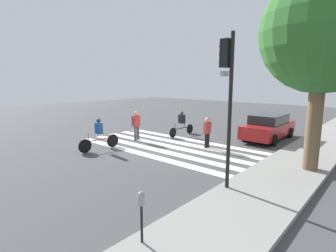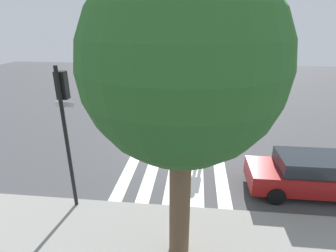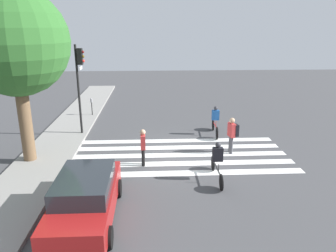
{
  "view_description": "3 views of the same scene",
  "coord_description": "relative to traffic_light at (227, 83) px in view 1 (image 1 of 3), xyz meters",
  "views": [
    {
      "loc": [
        10.46,
        9.1,
        3.53
      ],
      "look_at": [
        -0.59,
        -0.54,
        0.97
      ],
      "focal_mm": 28.0,
      "sensor_mm": 36.0,
      "label": 1
    },
    {
      "loc": [
        -0.78,
        12.46,
        6.06
      ],
      "look_at": [
        0.58,
        -0.23,
        1.05
      ],
      "focal_mm": 28.0,
      "sensor_mm": 36.0,
      "label": 2
    },
    {
      "loc": [
        -14.38,
        1.36,
        5.91
      ],
      "look_at": [
        0.2,
        0.63,
        1.39
      ],
      "focal_mm": 35.0,
      "sensor_mm": 36.0,
      "label": 3
    }
  ],
  "objects": [
    {
      "name": "crosswalk_stripes",
      "position": [
        -3.22,
        -5.17,
        -3.46
      ],
      "size": [
        4.51,
        10.0,
        0.01
      ],
      "color": "white",
      "rests_on": "ground_plane"
    },
    {
      "name": "sidewalk_curb",
      "position": [
        -3.22,
        1.08,
        -3.39
      ],
      "size": [
        36.0,
        2.5,
        0.14
      ],
      "color": "gray",
      "rests_on": "ground_plane"
    },
    {
      "name": "traffic_light",
      "position": [
        0.0,
        0.0,
        0.0
      ],
      "size": [
        0.6,
        0.5,
        4.95
      ],
      "color": "black",
      "rests_on": "ground_plane"
    },
    {
      "name": "parking_meter",
      "position": [
        3.8,
        0.19,
        -2.5
      ],
      "size": [
        0.15,
        0.15,
        1.28
      ],
      "color": "black",
      "rests_on": "ground_plane"
    },
    {
      "name": "ground_plane",
      "position": [
        -3.22,
        -5.17,
        -3.46
      ],
      "size": [
        60.0,
        60.0,
        0.0
      ],
      "primitive_type": "plane",
      "color": "#444447"
    },
    {
      "name": "pedestrian_adult_blue_shirt",
      "position": [
        -4.3,
        -3.4,
        -2.53
      ],
      "size": [
        0.46,
        0.24,
        1.64
      ],
      "rotation": [
        0.0,
        0.0,
        0.03
      ],
      "color": "black",
      "rests_on": "ground_plane"
    },
    {
      "name": "street_tree",
      "position": [
        -3.71,
        1.68,
        1.74
      ],
      "size": [
        4.39,
        4.39,
        7.44
      ],
      "color": "brown",
      "rests_on": "ground_plane"
    },
    {
      "name": "pedestrian_child_with_backpack",
      "position": [
        -3.07,
        -7.59,
        -2.43
      ],
      "size": [
        0.52,
        0.46,
        1.75
      ],
      "rotation": [
        0.0,
        0.0,
        0.19
      ],
      "color": "#4C4C51",
      "rests_on": "ground_plane"
    },
    {
      "name": "cyclist_near_curb",
      "position": [
        -5.87,
        -6.34,
        -2.6
      ],
      "size": [
        2.4,
        0.4,
        1.59
      ],
      "rotation": [
        0.0,
        0.0,
        -0.0
      ],
      "color": "black",
      "rests_on": "ground_plane"
    },
    {
      "name": "cyclist_mid_street",
      "position": [
        -0.29,
        -7.32,
        -2.59
      ],
      "size": [
        2.31,
        0.41,
        1.64
      ],
      "rotation": [
        0.0,
        0.0,
        -0.05
      ],
      "color": "black",
      "rests_on": "ground_plane"
    },
    {
      "name": "car_parked_far_curb",
      "position": [
        -8.43,
        -1.71,
        -2.68
      ],
      "size": [
        4.58,
        1.91,
        1.53
      ],
      "rotation": [
        0.0,
        0.0,
        0.0
      ],
      "color": "maroon",
      "rests_on": "ground_plane"
    }
  ]
}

